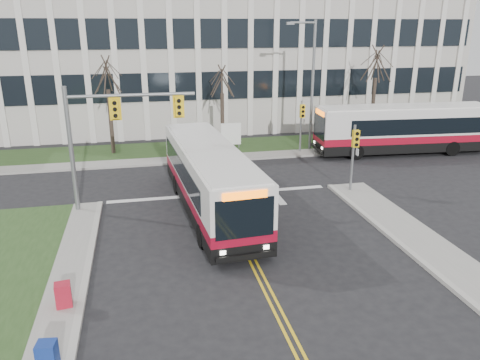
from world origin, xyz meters
name	(u,v)px	position (x,y,z in m)	size (l,w,h in m)	color
ground	(255,265)	(0.00, 0.00, 0.00)	(120.00, 120.00, 0.00)	black
sidewalk_cross	(272,155)	(5.00, 15.20, 0.07)	(44.00, 1.60, 0.14)	#9E9B93
building_lawn	(262,146)	(5.00, 18.00, 0.06)	(44.00, 5.00, 0.12)	#28431D
office_building	(231,56)	(5.00, 30.00, 6.00)	(40.00, 16.00, 12.00)	#B3AEA5
mast_arm_signal	(105,126)	(-5.62, 7.16, 4.26)	(6.11, 0.38, 6.20)	slate
signal_pole_near	(354,149)	(7.20, 6.90, 2.50)	(0.34, 0.39, 3.80)	slate
signal_pole_far	(302,119)	(7.20, 15.40, 2.50)	(0.34, 0.39, 3.80)	slate
streetlight	(311,79)	(8.03, 16.20, 5.19)	(2.15, 0.25, 9.20)	slate
directory_sign	(231,134)	(2.50, 17.50, 1.17)	(1.50, 0.12, 2.00)	slate
tree_left	(107,76)	(-6.00, 18.00, 5.51)	(1.80, 1.80, 7.70)	#42352B
tree_mid	(222,82)	(2.00, 18.20, 4.88)	(1.80, 1.80, 6.82)	#42352B
tree_right	(377,65)	(14.00, 18.00, 5.91)	(1.80, 1.80, 8.25)	#42352B
bus_main	(210,180)	(-0.83, 5.93, 1.61)	(2.62, 12.11, 3.23)	silver
bus_cross	(404,130)	(14.46, 14.00, 1.68)	(2.73, 12.59, 3.36)	silver
newspaper_box_blue	(48,358)	(-6.80, -4.55, 0.47)	(0.50, 0.45, 0.95)	navy
newspaper_box_red	(64,297)	(-6.80, -1.53, 0.47)	(0.50, 0.45, 0.95)	#A41527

